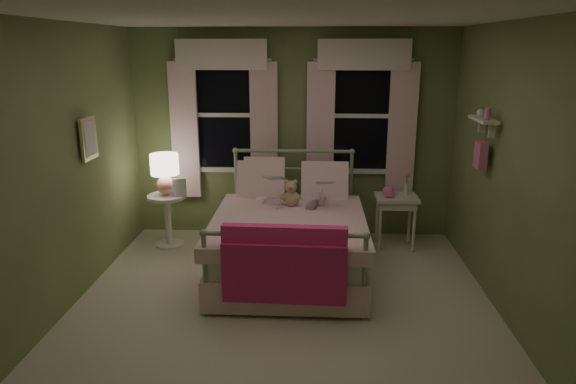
# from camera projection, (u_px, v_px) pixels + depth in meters

# --- Properties ---
(room_shell) EXTENTS (4.20, 4.20, 4.20)m
(room_shell) POSITION_uv_depth(u_px,v_px,m) (282.00, 175.00, 4.44)
(room_shell) COLOR beige
(room_shell) RESTS_ON ground
(bed) EXTENTS (1.58, 2.04, 1.18)m
(bed) POSITION_uv_depth(u_px,v_px,m) (289.00, 239.00, 5.52)
(bed) COLOR white
(bed) RESTS_ON ground
(pink_throw) EXTENTS (1.10, 0.17, 0.71)m
(pink_throw) POSITION_uv_depth(u_px,v_px,m) (284.00, 256.00, 4.48)
(pink_throw) COLOR #FB3193
(pink_throw) RESTS_ON bed
(child_left) EXTENTS (0.29, 0.25, 0.68)m
(child_left) POSITION_uv_depth(u_px,v_px,m) (267.00, 181.00, 5.80)
(child_left) COLOR #F7D1DD
(child_left) RESTS_ON bed
(child_right) EXTENTS (0.37, 0.32, 0.64)m
(child_right) POSITION_uv_depth(u_px,v_px,m) (316.00, 183.00, 5.78)
(child_right) COLOR #F7D1DD
(child_right) RESTS_ON bed
(book_left) EXTENTS (0.21, 0.13, 0.26)m
(book_left) POSITION_uv_depth(u_px,v_px,m) (265.00, 182.00, 5.55)
(book_left) COLOR beige
(book_left) RESTS_ON child_left
(book_right) EXTENTS (0.20, 0.12, 0.26)m
(book_right) POSITION_uv_depth(u_px,v_px,m) (316.00, 186.00, 5.53)
(book_right) COLOR beige
(book_right) RESTS_ON child_right
(teddy_bear) EXTENTS (0.23, 0.19, 0.31)m
(teddy_bear) POSITION_uv_depth(u_px,v_px,m) (291.00, 195.00, 5.67)
(teddy_bear) COLOR tan
(teddy_bear) RESTS_ON bed
(nightstand_left) EXTENTS (0.46, 0.46, 0.65)m
(nightstand_left) POSITION_uv_depth(u_px,v_px,m) (168.00, 213.00, 6.24)
(nightstand_left) COLOR white
(nightstand_left) RESTS_ON ground
(table_lamp) EXTENTS (0.33, 0.33, 0.49)m
(table_lamp) POSITION_uv_depth(u_px,v_px,m) (165.00, 170.00, 6.09)
(table_lamp) COLOR #E09684
(table_lamp) RESTS_ON nightstand_left
(book_nightstand) EXTENTS (0.20, 0.25, 0.02)m
(book_nightstand) POSITION_uv_depth(u_px,v_px,m) (173.00, 196.00, 6.09)
(book_nightstand) COLOR beige
(book_nightstand) RESTS_ON nightstand_left
(nightstand_right) EXTENTS (0.50, 0.40, 0.64)m
(nightstand_right) POSITION_uv_depth(u_px,v_px,m) (396.00, 204.00, 6.16)
(nightstand_right) COLOR white
(nightstand_right) RESTS_ON ground
(pink_toy) EXTENTS (0.14, 0.19, 0.14)m
(pink_toy) POSITION_uv_depth(u_px,v_px,m) (388.00, 191.00, 6.11)
(pink_toy) COLOR pink
(pink_toy) RESTS_ON nightstand_right
(bud_vase) EXTENTS (0.06, 0.06, 0.28)m
(bud_vase) POSITION_uv_depth(u_px,v_px,m) (407.00, 184.00, 6.13)
(bud_vase) COLOR white
(bud_vase) RESTS_ON nightstand_right
(window_left) EXTENTS (1.34, 0.13, 1.96)m
(window_left) POSITION_uv_depth(u_px,v_px,m) (224.00, 109.00, 6.34)
(window_left) COLOR black
(window_left) RESTS_ON room_shell
(window_right) EXTENTS (1.34, 0.13, 1.96)m
(window_right) POSITION_uv_depth(u_px,v_px,m) (362.00, 110.00, 6.26)
(window_right) COLOR black
(window_right) RESTS_ON room_shell
(wall_shelf) EXTENTS (0.15, 0.50, 0.60)m
(wall_shelf) POSITION_uv_depth(u_px,v_px,m) (482.00, 138.00, 4.96)
(wall_shelf) COLOR white
(wall_shelf) RESTS_ON room_shell
(framed_picture) EXTENTS (0.03, 0.32, 0.42)m
(framed_picture) POSITION_uv_depth(u_px,v_px,m) (89.00, 138.00, 5.05)
(framed_picture) COLOR beige
(framed_picture) RESTS_ON room_shell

